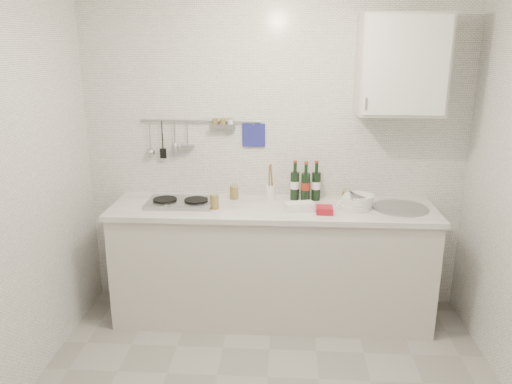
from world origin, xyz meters
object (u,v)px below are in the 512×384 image
wall_cabinet (401,65)px  utensil_crock (270,191)px  plate_stack_hob (170,203)px  wine_bottles (306,181)px  plate_stack_sink (356,202)px

wall_cabinet → utensil_crock: (-0.92, 0.06, -0.96)m
plate_stack_hob → wine_bottles: wine_bottles is taller
wine_bottles → utensil_crock: 0.29m
plate_stack_sink → utensil_crock: (-0.64, 0.18, 0.02)m
plate_stack_sink → wine_bottles: wine_bottles is taller
plate_stack_sink → wine_bottles: (-0.37, 0.17, 0.11)m
wall_cabinet → utensil_crock: 1.33m
plate_stack_sink → utensil_crock: bearing=164.4°
utensil_crock → plate_stack_sink: bearing=-15.6°
wall_cabinet → plate_stack_sink: size_ratio=2.50×
plate_stack_hob → plate_stack_sink: (1.40, 0.01, 0.03)m
plate_stack_sink → utensil_crock: size_ratio=0.97×
wall_cabinet → plate_stack_hob: 1.97m
wine_bottles → utensil_crock: (-0.27, 0.01, -0.09)m
wall_cabinet → plate_stack_sink: bearing=-156.8°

